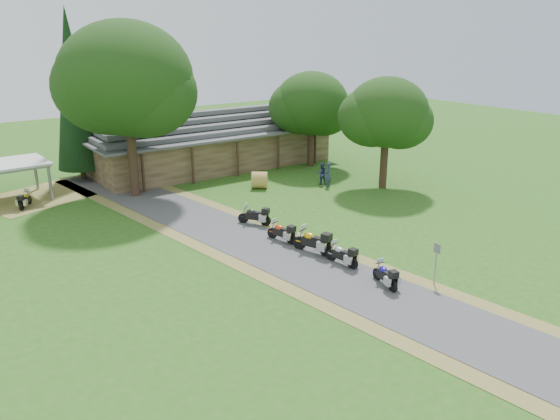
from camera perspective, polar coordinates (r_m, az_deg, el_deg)
ground at (r=26.35m, az=6.47°, el=-7.32°), size 120.00×120.00×0.00m
driveway at (r=28.90m, az=0.45°, el=-4.80°), size 51.95×51.95×0.00m
lodge at (r=47.88m, az=-7.28°, el=7.48°), size 21.40×9.40×4.90m
carport at (r=42.11m, az=-27.19°, el=2.53°), size 6.40×4.45×2.68m
motorcycle_row_a at (r=25.90m, az=10.93°, el=-6.60°), size 0.94×1.79×1.17m
motorcycle_row_b at (r=27.76m, az=6.48°, el=-4.55°), size 0.84×1.86×1.22m
motorcycle_row_c at (r=29.01m, az=3.45°, el=-3.17°), size 1.35×2.26×1.47m
motorcycle_row_d at (r=30.57m, az=0.17°, el=-2.22°), size 1.01×1.90×1.24m
motorcycle_row_e at (r=33.23m, az=-2.70°, el=-0.49°), size 1.59×1.87×1.28m
motorcycle_carport_a at (r=40.27m, az=-25.11°, el=1.04°), size 1.35×1.72×1.15m
person_a at (r=41.46m, az=5.03°, el=3.94°), size 0.76×0.72×2.18m
person_b at (r=42.04m, az=4.36°, el=4.00°), size 0.67×0.58×1.95m
hay_bale at (r=40.96m, az=-2.14°, el=3.15°), size 1.67×1.69×1.25m
sign_post at (r=26.47m, az=15.96°, el=-5.40°), size 0.37×0.06×2.05m
oak_lodge_left at (r=39.22m, az=-15.62°, el=10.79°), size 9.07×9.07×13.29m
oak_lodge_right at (r=47.15m, az=3.28°, el=9.81°), size 6.28×6.28×8.74m
oak_driveway at (r=40.97m, az=11.01°, el=8.48°), size 6.01×6.01×9.14m
cedar_near at (r=45.25m, az=-20.71°, el=11.11°), size 3.59×3.59×13.10m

